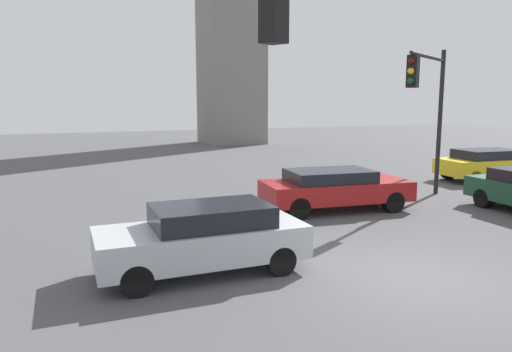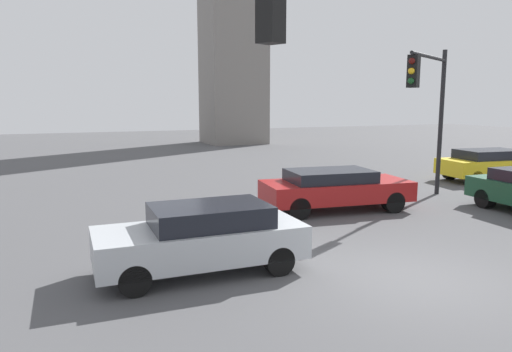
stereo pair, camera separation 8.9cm
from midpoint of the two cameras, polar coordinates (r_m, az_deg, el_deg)
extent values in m
plane|color=#4C4C4F|center=(10.20, 18.15, -11.60)|extent=(99.00, 99.00, 0.00)
cube|color=black|center=(7.27, 2.14, 19.41)|extent=(0.43, 0.43, 1.00)
sphere|color=#594714|center=(7.42, 3.17, 19.18)|extent=(0.20, 0.20, 0.20)
sphere|color=green|center=(7.38, 3.15, 16.89)|extent=(0.20, 0.20, 0.20)
cylinder|color=black|center=(19.18, 21.27, 5.85)|extent=(0.16, 0.16, 5.34)
cylinder|color=black|center=(17.49, 20.11, 13.19)|extent=(3.13, 1.99, 0.12)
cube|color=black|center=(15.97, 18.40, 11.75)|extent=(0.44, 0.44, 1.00)
sphere|color=#4C0F0C|center=(15.80, 18.23, 12.89)|extent=(0.20, 0.20, 0.20)
sphere|color=yellow|center=(15.78, 18.17, 11.80)|extent=(0.20, 0.20, 0.20)
sphere|color=#14471E|center=(15.76, 18.12, 10.71)|extent=(0.20, 0.20, 0.20)
cube|color=maroon|center=(15.64, 9.69, -1.70)|extent=(4.89, 2.40, 0.62)
cube|color=black|center=(15.46, 8.95, -0.03)|extent=(2.80, 1.96, 0.41)
cylinder|color=black|center=(17.13, 13.35, -1.95)|extent=(0.70, 0.41, 0.67)
cylinder|color=black|center=(15.80, 16.16, -2.98)|extent=(0.70, 0.41, 0.67)
cylinder|color=black|center=(15.81, 3.17, -2.62)|extent=(0.70, 0.41, 0.67)
cylinder|color=black|center=(14.36, 5.26, -3.83)|extent=(0.70, 0.41, 0.67)
cube|color=yellow|center=(23.69, 26.45, 1.07)|extent=(4.88, 2.34, 0.67)
cube|color=black|center=(23.47, 26.11, 2.30)|extent=(2.79, 1.91, 0.44)
cylinder|color=black|center=(25.39, 27.86, 0.67)|extent=(0.64, 0.40, 0.61)
cylinder|color=black|center=(23.27, 22.20, 0.38)|extent=(0.64, 0.40, 0.61)
cylinder|color=black|center=(22.09, 24.70, -0.20)|extent=(0.64, 0.40, 0.61)
cube|color=#ADB2B7|center=(9.95, -6.39, -7.85)|extent=(4.23, 1.76, 0.67)
cube|color=black|center=(9.86, -5.25, -4.77)|extent=(2.37, 1.54, 0.47)
cylinder|color=black|center=(9.13, -14.03, -11.86)|extent=(0.61, 0.32, 0.61)
cylinder|color=black|center=(10.46, -15.12, -9.19)|extent=(0.61, 0.32, 0.61)
cylinder|color=black|center=(9.88, 2.96, -9.97)|extent=(0.61, 0.32, 0.61)
cylinder|color=black|center=(11.13, -0.14, -7.77)|extent=(0.61, 0.32, 0.61)
cylinder|color=black|center=(17.57, 25.80, -2.42)|extent=(0.39, 0.64, 0.62)
camera|label=1|loc=(0.04, -89.82, 0.03)|focal=33.58mm
camera|label=2|loc=(0.04, 90.18, -0.03)|focal=33.58mm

